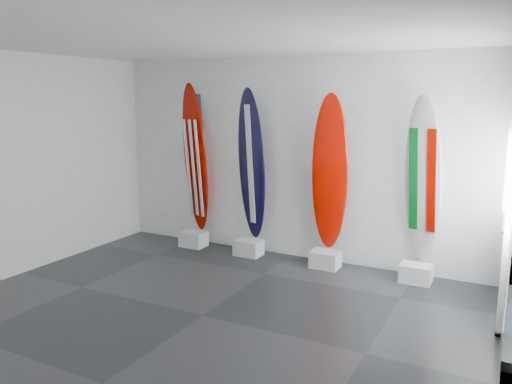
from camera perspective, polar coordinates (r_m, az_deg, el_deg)
The scene contains 13 objects.
floor at distance 5.88m, azimuth -6.00°, elevation -13.62°, with size 6.00×6.00×0.00m, color black.
ceiling at distance 5.39m, azimuth -6.64°, elevation 16.87°, with size 6.00×6.00×0.00m, color white.
wall_back at distance 7.62m, azimuth 4.24°, elevation 3.76°, with size 6.00×6.00×0.00m, color silver.
wall_left at distance 7.52m, azimuth -25.69°, elevation 2.65°, with size 5.00×5.00×0.00m, color silver.
display_block_usa at distance 8.39m, azimuth -7.02°, elevation -5.27°, with size 0.40×0.30×0.24m, color silver.
surfboard_usa at distance 8.21m, azimuth -6.83°, elevation 3.74°, with size 0.54×0.08×2.39m, color #9E0A00.
display_block_navy at distance 7.88m, azimuth -0.84°, elevation -6.25°, with size 0.40×0.30×0.24m, color silver.
surfboard_navy at distance 7.69m, azimuth -0.51°, elevation 3.05°, with size 0.52×0.08×2.31m, color black.
display_block_swiss at distance 7.39m, azimuth 7.78°, elevation -7.50°, with size 0.40×0.30×0.24m, color silver.
surfboard_swiss at distance 7.20m, azimuth 8.30°, elevation 2.09°, with size 0.50×0.08×2.23m, color #9E0A00.
display_block_italy at distance 7.09m, azimuth 17.48°, elevation -8.70°, with size 0.40×0.30×0.24m, color silver.
surfboard_italy at distance 6.89m, azimuth 18.20°, elevation 1.21°, with size 0.50×0.08×2.22m, color silver.
wall_outlet at distance 9.05m, azimuth -10.32°, elevation -2.69°, with size 0.09×0.02×0.13m, color silver.
Camera 1 is at (3.00, -4.44, 2.41)m, focal length 35.68 mm.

